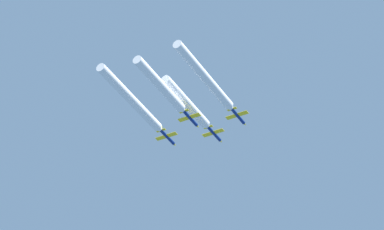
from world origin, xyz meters
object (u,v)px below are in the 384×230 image
(jet_left_wingman, at_px, (167,137))
(jet_right_wingman, at_px, (238,116))
(jet_lead, at_px, (214,134))
(jet_slot, at_px, (190,118))

(jet_left_wingman, height_order, jet_right_wingman, jet_right_wingman)
(jet_lead, height_order, jet_right_wingman, jet_lead)
(jet_right_wingman, xyz_separation_m, jet_slot, (-14.04, -9.71, -2.41))
(jet_lead, xyz_separation_m, jet_left_wingman, (-14.58, -9.12, -2.35))
(jet_lead, bearing_deg, jet_right_wingman, -31.75)
(jet_lead, relative_size, jet_left_wingman, 1.00)
(jet_lead, xyz_separation_m, jet_right_wingman, (13.90, -8.60, -2.28))
(jet_left_wingman, xyz_separation_m, jet_slot, (14.44, -9.19, -2.35))
(jet_right_wingman, bearing_deg, jet_left_wingman, -178.96)
(jet_lead, xyz_separation_m, jet_slot, (-0.14, -18.31, -4.69))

